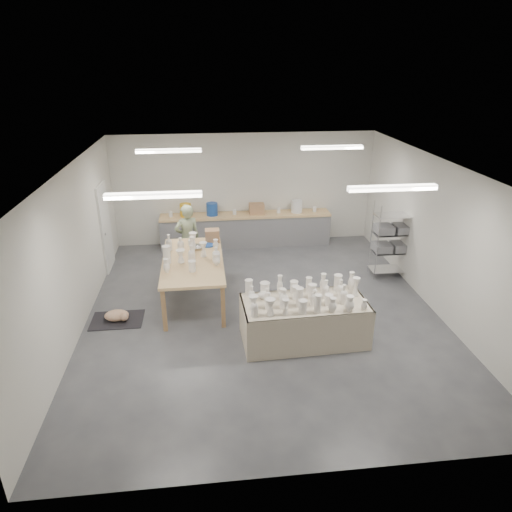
{
  "coord_description": "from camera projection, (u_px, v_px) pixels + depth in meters",
  "views": [
    {
      "loc": [
        -1.04,
        -8.04,
        4.75
      ],
      "look_at": [
        -0.08,
        0.46,
        1.05
      ],
      "focal_mm": 32.0,
      "sensor_mm": 36.0,
      "label": 1
    }
  ],
  "objects": [
    {
      "name": "red_stool",
      "position": [
        189.0,
        254.0,
        11.31
      ],
      "size": [
        0.48,
        0.48,
        0.34
      ],
      "rotation": [
        0.0,
        0.0,
        0.4
      ],
      "color": "red",
      "rests_on": "ground"
    },
    {
      "name": "work_table",
      "position": [
        194.0,
        257.0,
        9.54
      ],
      "size": [
        1.27,
        2.5,
        1.31
      ],
      "rotation": [
        0.0,
        0.0,
        0.01
      ],
      "color": "tan",
      "rests_on": "ground"
    },
    {
      "name": "potter",
      "position": [
        188.0,
        238.0,
        10.85
      ],
      "size": [
        0.7,
        0.57,
        1.66
      ],
      "primitive_type": "imported",
      "rotation": [
        0.0,
        0.0,
        3.46
      ],
      "color": "#91A37E",
      "rests_on": "ground"
    },
    {
      "name": "wire_shelf",
      "position": [
        392.0,
        239.0,
        10.57
      ],
      "size": [
        0.88,
        0.48,
        1.8
      ],
      "color": "silver",
      "rests_on": "ground"
    },
    {
      "name": "drying_table",
      "position": [
        304.0,
        319.0,
        8.23
      ],
      "size": [
        2.27,
        1.15,
        1.16
      ],
      "rotation": [
        0.0,
        0.0,
        0.04
      ],
      "color": "olive",
      "rests_on": "ground"
    },
    {
      "name": "room",
      "position": [
        257.0,
        215.0,
        8.57
      ],
      "size": [
        8.0,
        8.02,
        3.0
      ],
      "color": "#424449",
      "rests_on": "ground"
    },
    {
      "name": "cat",
      "position": [
        118.0,
        315.0,
        8.96
      ],
      "size": [
        0.52,
        0.41,
        0.2
      ],
      "rotation": [
        0.0,
        0.0,
        0.18
      ],
      "color": "white",
      "rests_on": "rug"
    },
    {
      "name": "back_counter",
      "position": [
        245.0,
        228.0,
        12.49
      ],
      "size": [
        4.6,
        0.6,
        1.24
      ],
      "color": "tan",
      "rests_on": "ground"
    },
    {
      "name": "rug",
      "position": [
        117.0,
        320.0,
        9.01
      ],
      "size": [
        1.0,
        0.7,
        0.02
      ],
      "primitive_type": "cube",
      "color": "black",
      "rests_on": "ground"
    }
  ]
}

